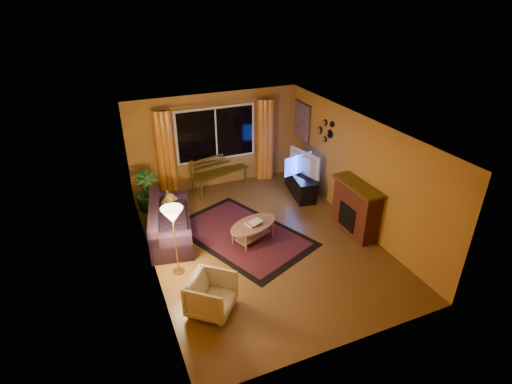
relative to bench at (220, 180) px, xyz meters
name	(u,v)px	position (x,y,z in m)	size (l,w,h in m)	color
floor	(261,242)	(0.02, -2.70, -0.25)	(4.50, 6.00, 0.02)	brown
ceiling	(262,129)	(0.02, -2.70, 2.27)	(4.50, 6.00, 0.02)	white
wall_back	(216,141)	(0.02, 0.31, 1.01)	(4.50, 0.02, 2.50)	#BF832F
wall_left	(146,212)	(-2.24, -2.70, 1.01)	(0.02, 6.00, 2.50)	#BF832F
wall_right	(357,171)	(2.28, -2.70, 1.01)	(0.02, 6.00, 2.50)	#BF832F
window	(216,134)	(0.02, 0.24, 1.21)	(2.00, 0.02, 1.30)	black
curtain_rod	(215,104)	(0.02, 0.20, 2.01)	(0.03, 0.03, 3.20)	#BF8C3F
curtain_left	(165,155)	(-1.33, 0.18, 0.88)	(0.36, 0.36, 2.24)	orange
curtain_right	(265,140)	(1.37, 0.18, 0.88)	(0.36, 0.36, 2.24)	orange
bench	(220,180)	(0.00, 0.00, 0.00)	(1.58, 0.46, 0.47)	#48380B
potted_plant	(147,191)	(-1.95, -0.39, 0.26)	(0.56, 0.56, 1.00)	#235B1E
sofa	(170,222)	(-1.69, -1.78, 0.15)	(0.82, 1.91, 0.78)	black
dog	(167,202)	(-1.64, -1.35, 0.40)	(0.34, 0.47, 0.51)	olive
armchair	(211,293)	(-1.54, -4.22, 0.13)	(0.71, 0.66, 0.73)	beige
floor_lamp	(175,242)	(-1.83, -3.01, 0.46)	(0.23, 0.23, 1.39)	#BF8C3F
rug	(242,235)	(-0.26, -2.31, -0.23)	(1.87, 2.96, 0.02)	maroon
coffee_table	(253,232)	(-0.12, -2.59, -0.03)	(1.14, 1.14, 0.42)	#9E6E5D
tv_console	(300,184)	(1.82, -1.10, 0.04)	(0.44, 1.32, 0.55)	black
television	(302,164)	(1.82, -1.10, 0.62)	(1.07, 0.14, 0.62)	black
fireplace	(356,209)	(2.07, -3.10, 0.31)	(0.40, 1.20, 1.10)	maroon
mirror_cluster	(325,129)	(2.23, -1.40, 1.56)	(0.06, 0.60, 0.56)	black
painting	(302,122)	(2.24, -0.25, 1.41)	(0.04, 0.76, 0.96)	#C86A29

